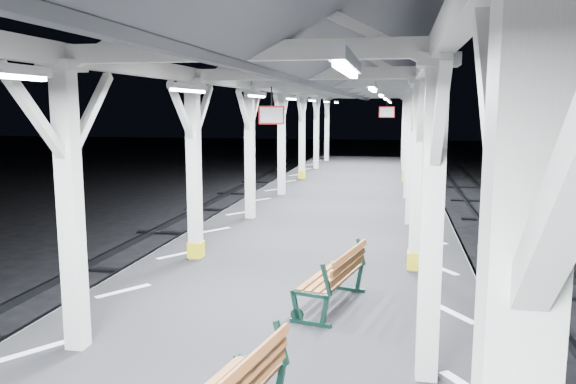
% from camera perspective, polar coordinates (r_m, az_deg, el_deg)
% --- Properties ---
extents(ground, '(120.00, 120.00, 0.00)m').
position_cam_1_polar(ground, '(8.75, -0.95, -17.23)').
color(ground, black).
rests_on(ground, ground).
extents(platform, '(6.00, 50.00, 1.00)m').
position_cam_1_polar(platform, '(8.54, -0.96, -14.21)').
color(platform, black).
rests_on(platform, ground).
extents(hazard_stripes_left, '(1.00, 48.00, 0.01)m').
position_cam_1_polar(hazard_stripes_left, '(9.16, -16.37, -9.61)').
color(hazard_stripes_left, silver).
rests_on(hazard_stripes_left, platform).
extents(hazard_stripes_right, '(1.00, 48.00, 0.01)m').
position_cam_1_polar(hazard_stripes_right, '(8.24, 16.32, -11.67)').
color(hazard_stripes_right, silver).
rests_on(hazard_stripes_right, platform).
extents(canopy, '(5.40, 49.00, 4.65)m').
position_cam_1_polar(canopy, '(7.89, -1.06, 14.09)').
color(canopy, silver).
rests_on(canopy, platform).
extents(bench_mid, '(0.93, 1.68, 0.86)m').
position_cam_1_polar(bench_mid, '(8.01, 4.99, -8.51)').
color(bench_mid, '#0F2D24').
rests_on(bench_mid, platform).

